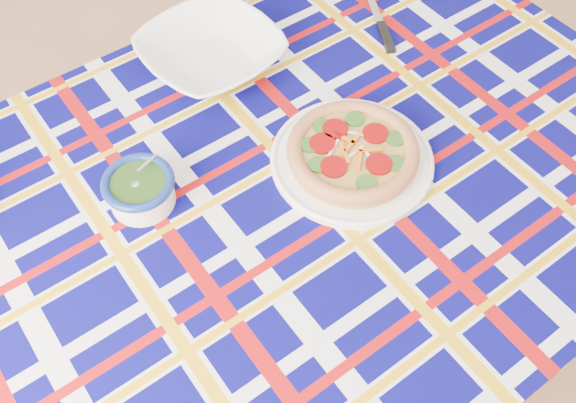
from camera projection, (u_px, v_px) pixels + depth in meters
floor at (342, 252)px, 2.17m from camera, size 4.00×4.00×0.00m
dining_table at (266, 227)px, 1.33m from camera, size 1.79×1.12×0.84m
tablecloth at (265, 219)px, 1.31m from camera, size 1.82×1.15×0.12m
main_focaccia_plate at (353, 152)px, 1.29m from camera, size 0.36×0.36×0.07m
pesto_bowl at (140, 188)px, 1.23m from camera, size 0.15×0.15×0.08m
serving_bowl at (211, 53)px, 1.45m from camera, size 0.33×0.33×0.07m
table_knife at (374, 6)px, 1.60m from camera, size 0.14×0.25×0.01m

